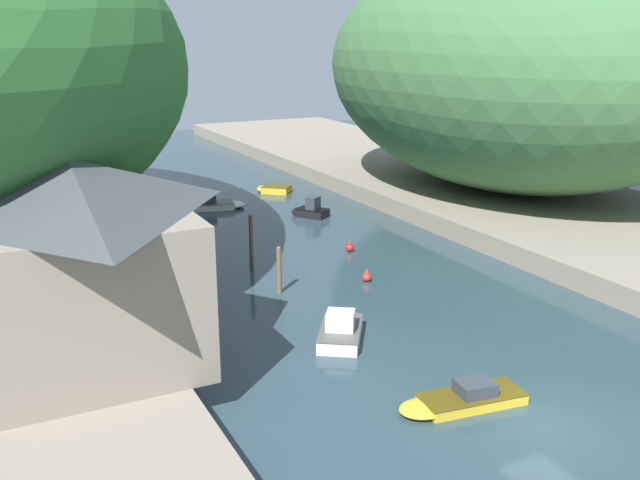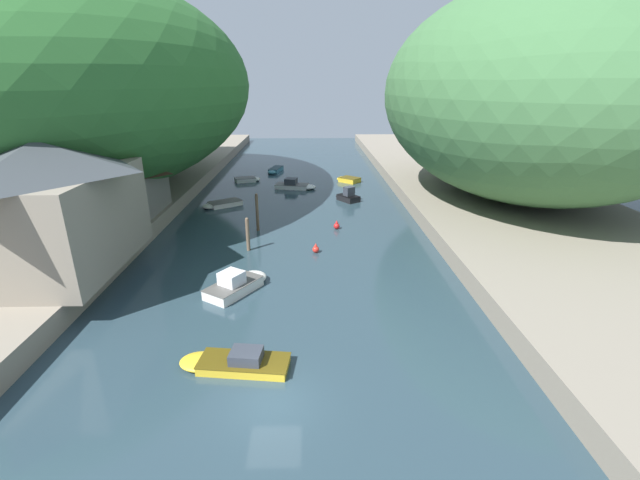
{
  "view_description": "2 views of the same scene",
  "coord_description": "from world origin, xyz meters",
  "px_view_note": "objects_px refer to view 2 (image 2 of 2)",
  "views": [
    {
      "loc": [
        -19.91,
        -18.96,
        15.45
      ],
      "look_at": [
        0.73,
        21.99,
        2.01
      ],
      "focal_mm": 40.0,
      "sensor_mm": 36.0,
      "label": 1
    },
    {
      "loc": [
        1.78,
        -15.69,
        13.91
      ],
      "look_at": [
        2.54,
        16.57,
        1.78
      ],
      "focal_mm": 24.0,
      "sensor_mm": 36.0,
      "label": 2
    }
  ],
  "objects_px": {
    "boat_small_dinghy": "(234,362)",
    "boat_mid_channel": "(239,283)",
    "channel_buoy_near": "(337,226)",
    "boat_far_upstream": "(347,196)",
    "person_on_quay": "(132,219)",
    "boathouse_shed": "(116,185)",
    "boat_white_cruiser": "(275,170)",
    "boat_near_quay": "(296,185)",
    "channel_buoy_far": "(316,249)",
    "person_by_boathouse": "(122,228)",
    "boat_open_rowboat": "(347,179)",
    "waterfront_building": "(48,204)",
    "boat_far_right_bank": "(248,179)",
    "boat_moored_right": "(221,204)"
  },
  "relations": [
    {
      "from": "boat_far_upstream",
      "to": "boat_near_quay",
      "type": "height_order",
      "value": "boat_far_upstream"
    },
    {
      "from": "boat_white_cruiser",
      "to": "person_by_boathouse",
      "type": "xyz_separation_m",
      "value": [
        -9.93,
        -34.29,
        2.15
      ]
    },
    {
      "from": "boat_small_dinghy",
      "to": "channel_buoy_near",
      "type": "height_order",
      "value": "boat_small_dinghy"
    },
    {
      "from": "channel_buoy_near",
      "to": "boat_far_right_bank",
      "type": "bearing_deg",
      "value": 118.42
    },
    {
      "from": "boathouse_shed",
      "to": "person_on_quay",
      "type": "distance_m",
      "value": 6.0
    },
    {
      "from": "boat_far_upstream",
      "to": "boat_far_right_bank",
      "type": "height_order",
      "value": "boat_far_upstream"
    },
    {
      "from": "boathouse_shed",
      "to": "person_on_quay",
      "type": "relative_size",
      "value": 5.49
    },
    {
      "from": "channel_buoy_far",
      "to": "person_on_quay",
      "type": "height_order",
      "value": "person_on_quay"
    },
    {
      "from": "person_by_boathouse",
      "to": "channel_buoy_near",
      "type": "bearing_deg",
      "value": -50.52
    },
    {
      "from": "waterfront_building",
      "to": "boat_far_right_bank",
      "type": "distance_m",
      "value": 34.84
    },
    {
      "from": "boat_far_upstream",
      "to": "person_on_quay",
      "type": "distance_m",
      "value": 25.03
    },
    {
      "from": "waterfront_building",
      "to": "channel_buoy_far",
      "type": "relative_size",
      "value": 14.94
    },
    {
      "from": "waterfront_building",
      "to": "boathouse_shed",
      "type": "relative_size",
      "value": 1.39
    },
    {
      "from": "boat_white_cruiser",
      "to": "channel_buoy_far",
      "type": "bearing_deg",
      "value": 113.21
    },
    {
      "from": "boat_far_right_bank",
      "to": "channel_buoy_near",
      "type": "bearing_deg",
      "value": 8.76
    },
    {
      "from": "boat_near_quay",
      "to": "channel_buoy_far",
      "type": "height_order",
      "value": "boat_near_quay"
    },
    {
      "from": "boat_moored_right",
      "to": "boat_far_upstream",
      "type": "bearing_deg",
      "value": -115.82
    },
    {
      "from": "boat_far_upstream",
      "to": "boat_mid_channel",
      "type": "xyz_separation_m",
      "value": [
        -9.58,
        -23.63,
        -0.04
      ]
    },
    {
      "from": "boathouse_shed",
      "to": "boat_far_right_bank",
      "type": "relative_size",
      "value": 2.33
    },
    {
      "from": "boat_small_dinghy",
      "to": "boat_moored_right",
      "type": "distance_m",
      "value": 30.73
    },
    {
      "from": "channel_buoy_far",
      "to": "person_by_boathouse",
      "type": "distance_m",
      "value": 16.15
    },
    {
      "from": "boat_far_right_bank",
      "to": "channel_buoy_near",
      "type": "distance_m",
      "value": 24.4
    },
    {
      "from": "channel_buoy_far",
      "to": "boat_near_quay",
      "type": "bearing_deg",
      "value": 95.9
    },
    {
      "from": "boat_far_right_bank",
      "to": "boat_moored_right",
      "type": "xyz_separation_m",
      "value": [
        -1.46,
        -13.11,
        -0.02
      ]
    },
    {
      "from": "boat_near_quay",
      "to": "person_on_quay",
      "type": "height_order",
      "value": "person_on_quay"
    },
    {
      "from": "boathouse_shed",
      "to": "channel_buoy_far",
      "type": "height_order",
      "value": "boathouse_shed"
    },
    {
      "from": "boat_near_quay",
      "to": "person_by_boathouse",
      "type": "height_order",
      "value": "person_by_boathouse"
    },
    {
      "from": "boathouse_shed",
      "to": "boat_white_cruiser",
      "type": "xyz_separation_m",
      "value": [
        13.08,
        27.17,
        -4.03
      ]
    },
    {
      "from": "channel_buoy_near",
      "to": "person_by_boathouse",
      "type": "distance_m",
      "value": 19.37
    },
    {
      "from": "channel_buoy_near",
      "to": "boat_far_upstream",
      "type": "bearing_deg",
      "value": 79.96
    },
    {
      "from": "waterfront_building",
      "to": "boat_open_rowboat",
      "type": "relative_size",
      "value": 3.38
    },
    {
      "from": "person_on_quay",
      "to": "person_by_boathouse",
      "type": "xyz_separation_m",
      "value": [
        0.09,
        -2.31,
        0.0
      ]
    },
    {
      "from": "channel_buoy_far",
      "to": "person_on_quay",
      "type": "bearing_deg",
      "value": 172.64
    },
    {
      "from": "waterfront_building",
      "to": "channel_buoy_near",
      "type": "bearing_deg",
      "value": 29.99
    },
    {
      "from": "boat_near_quay",
      "to": "person_on_quay",
      "type": "relative_size",
      "value": 3.45
    },
    {
      "from": "boat_small_dinghy",
      "to": "boat_far_upstream",
      "type": "bearing_deg",
      "value": -7.82
    },
    {
      "from": "boat_near_quay",
      "to": "person_by_boathouse",
      "type": "xyz_separation_m",
      "value": [
        -13.61,
        -23.43,
        2.06
      ]
    },
    {
      "from": "boat_far_upstream",
      "to": "boat_far_right_bank",
      "type": "bearing_deg",
      "value": 106.75
    },
    {
      "from": "boat_open_rowboat",
      "to": "boat_mid_channel",
      "type": "distance_m",
      "value": 35.5
    },
    {
      "from": "boat_small_dinghy",
      "to": "channel_buoy_far",
      "type": "distance_m",
      "value": 16.16
    },
    {
      "from": "boat_mid_channel",
      "to": "person_on_quay",
      "type": "xyz_separation_m",
      "value": [
        -10.56,
        8.88,
        1.98
      ]
    },
    {
      "from": "boat_open_rowboat",
      "to": "boat_mid_channel",
      "type": "xyz_separation_m",
      "value": [
        -10.51,
        -33.91,
        0.16
      ]
    },
    {
      "from": "boat_open_rowboat",
      "to": "boat_white_cruiser",
      "type": "relative_size",
      "value": 0.77
    },
    {
      "from": "boat_white_cruiser",
      "to": "boat_mid_channel",
      "type": "relative_size",
      "value": 0.93
    },
    {
      "from": "boat_white_cruiser",
      "to": "boat_near_quay",
      "type": "bearing_deg",
      "value": 121.81
    },
    {
      "from": "boat_far_upstream",
      "to": "person_on_quay",
      "type": "relative_size",
      "value": 2.15
    },
    {
      "from": "boat_small_dinghy",
      "to": "boat_mid_channel",
      "type": "relative_size",
      "value": 1.1
    },
    {
      "from": "boat_moored_right",
      "to": "channel_buoy_near",
      "type": "bearing_deg",
      "value": -157.21
    },
    {
      "from": "waterfront_building",
      "to": "person_on_quay",
      "type": "bearing_deg",
      "value": 74.45
    },
    {
      "from": "boat_mid_channel",
      "to": "boat_open_rowboat",
      "type": "bearing_deg",
      "value": 106.53
    }
  ]
}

